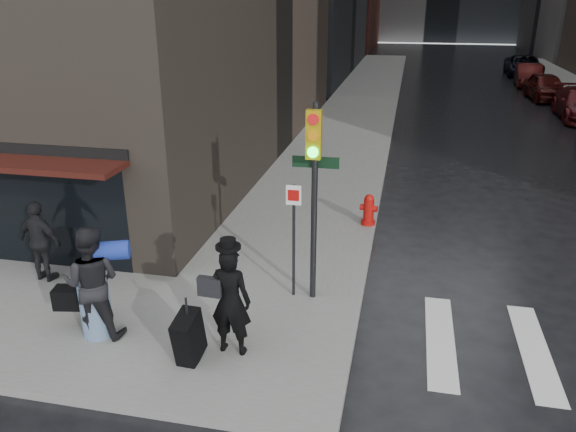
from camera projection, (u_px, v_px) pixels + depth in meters
name	position (u px, v px, depth m)	size (l,w,h in m)	color
ground	(239.00, 347.00, 9.91)	(140.00, 140.00, 0.00)	black
sidewalk_left	(366.00, 96.00, 34.46)	(4.00, 50.00, 0.15)	slate
man_overcoat	(222.00, 307.00, 9.20)	(1.14, 1.05, 2.12)	black
man_jeans	(92.00, 282.00, 9.67)	(1.51, 0.96, 2.07)	black
man_greycoat	(41.00, 241.00, 11.67)	(1.09, 0.61, 1.76)	black
traffic_light	(312.00, 178.00, 10.31)	(0.97, 0.44, 3.90)	black
fire_hydrant	(369.00, 211.00, 14.74)	(0.48, 0.37, 0.84)	#AE0E0A
parked_car_4	(546.00, 87.00, 33.25)	(1.84, 4.56, 1.56)	#3E0F0C
parked_car_5	(529.00, 75.00, 38.43)	(1.57, 4.49, 1.48)	#3F0E0C
parked_car_6	(524.00, 65.00, 43.47)	(2.58, 5.59, 1.55)	black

